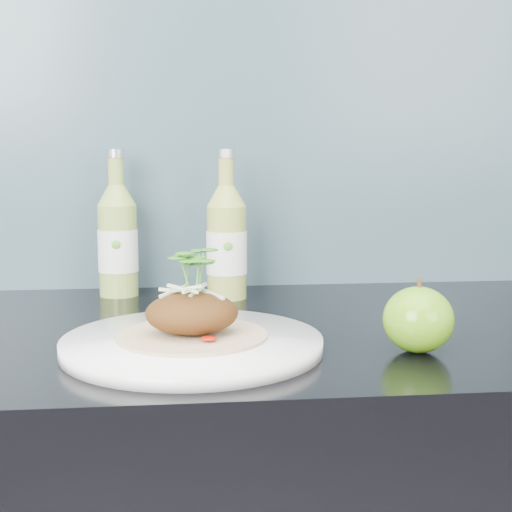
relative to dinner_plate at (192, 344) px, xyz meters
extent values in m
cube|color=#6A97A7|center=(0.02, 0.41, 0.34)|extent=(4.00, 0.02, 0.70)
cylinder|color=white|center=(0.00, 0.00, 0.00)|extent=(0.32, 0.32, 0.02)
cylinder|color=tan|center=(0.00, 0.00, 0.01)|extent=(0.17, 0.17, 0.00)
ellipsoid|color=#553010|center=(0.00, 0.00, 0.04)|extent=(0.11, 0.09, 0.05)
ellipsoid|color=#3A850E|center=(0.25, -0.03, 0.03)|extent=(0.10, 0.10, 0.08)
cylinder|color=#472D14|center=(0.25, -0.03, 0.07)|extent=(0.01, 0.00, 0.01)
cylinder|color=#89A946|center=(-0.11, 0.34, 0.06)|extent=(0.07, 0.07, 0.14)
cone|color=#89A946|center=(-0.11, 0.34, 0.15)|extent=(0.06, 0.06, 0.03)
cylinder|color=#89A946|center=(-0.11, 0.34, 0.19)|extent=(0.02, 0.02, 0.04)
cylinder|color=silver|center=(-0.11, 0.34, 0.22)|extent=(0.03, 0.03, 0.01)
cylinder|color=white|center=(-0.11, 0.34, 0.06)|extent=(0.08, 0.08, 0.07)
ellipsoid|color=#59A533|center=(-0.11, 0.31, 0.08)|extent=(0.01, 0.00, 0.01)
cylinder|color=#97A745|center=(0.06, 0.30, 0.06)|extent=(0.08, 0.08, 0.14)
cone|color=#97A745|center=(0.06, 0.30, 0.15)|extent=(0.06, 0.06, 0.03)
cylinder|color=#97A745|center=(0.06, 0.30, 0.19)|extent=(0.02, 0.02, 0.04)
cylinder|color=silver|center=(0.06, 0.30, 0.22)|extent=(0.03, 0.03, 0.01)
cylinder|color=white|center=(0.06, 0.30, 0.06)|extent=(0.08, 0.08, 0.07)
ellipsoid|color=#59A533|center=(0.06, 0.27, 0.08)|extent=(0.01, 0.00, 0.01)
camera|label=1|loc=(-0.01, -0.80, 0.21)|focal=50.00mm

